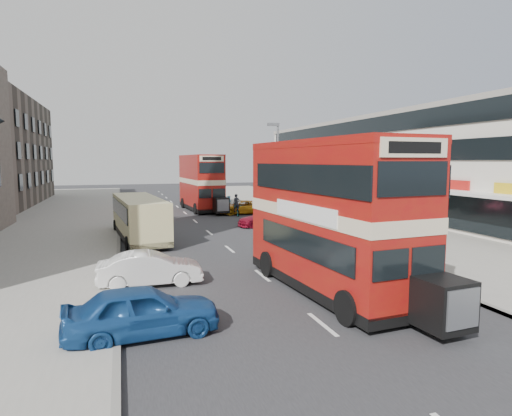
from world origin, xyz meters
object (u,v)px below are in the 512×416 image
object	(u,v)px
car_right_c	(214,198)
pedestrian_far	(259,199)
bus_second	(201,182)
car_left_front	(150,269)
pedestrian_near	(305,212)
street_lamp	(277,164)
car_right_b	(242,207)
car_left_near	(142,311)
bus_main	(331,216)
car_right_a	(264,218)
cyclist	(236,209)
coach	(139,216)

from	to	relation	value
car_right_c	pedestrian_far	size ratio (longest dim) A/B	2.35
bus_second	car_left_front	distance (m)	26.79
car_left_front	pedestrian_near	size ratio (longest dim) A/B	2.53
street_lamp	car_right_c	world-z (taller)	street_lamp
car_right_c	pedestrian_near	world-z (taller)	pedestrian_near
car_left_front	car_right_b	size ratio (longest dim) A/B	0.90
street_lamp	car_left_near	bearing A→B (deg)	-119.26
bus_main	bus_second	world-z (taller)	bus_main
car_left_front	car_right_b	world-z (taller)	car_left_front
car_left_front	street_lamp	bearing A→B (deg)	-33.71
car_right_b	pedestrian_far	distance (m)	6.18
bus_main	car_right_b	world-z (taller)	bus_main
bus_second	car_right_b	distance (m)	5.78
street_lamp	car_right_b	xyz separation A→B (m)	(-1.52, 5.46, -4.14)
bus_second	car_left_near	bearing A→B (deg)	72.99
car_right_b	pedestrian_far	world-z (taller)	pedestrian_far
bus_main	car_right_a	xyz separation A→B (m)	(2.86, 16.61, -2.36)
car_left_near	pedestrian_far	distance (m)	34.70
pedestrian_far	car_right_c	bearing A→B (deg)	115.78
street_lamp	car_left_front	bearing A→B (deg)	-125.34
pedestrian_far	cyclist	size ratio (longest dim) A/B	0.81
street_lamp	bus_main	xyz separation A→B (m)	(-4.73, -18.94, -1.81)
coach	pedestrian_far	size ratio (longest dim) A/B	5.95
car_right_a	cyclist	size ratio (longest dim) A/B	2.10
street_lamp	car_right_c	xyz separation A→B (m)	(-2.03, 15.62, -4.13)
pedestrian_near	pedestrian_far	distance (m)	13.04
car_left_near	pedestrian_near	xyz separation A→B (m)	(13.39, 18.81, 0.22)
bus_second	car_left_near	world-z (taller)	bus_second
pedestrian_near	bus_second	bearing A→B (deg)	-96.21
bus_second	bus_main	bearing A→B (deg)	85.94
coach	cyclist	xyz separation A→B (m)	(9.02, 9.52, -0.82)
pedestrian_far	bus_second	bearing A→B (deg)	174.69
car_right_b	pedestrian_near	world-z (taller)	pedestrian_near
street_lamp	bus_second	distance (m)	11.01
car_right_b	cyclist	distance (m)	1.31
car_right_a	pedestrian_far	size ratio (longest dim) A/B	2.59
car_left_near	pedestrian_near	world-z (taller)	pedestrian_near
car_left_front	cyclist	size ratio (longest dim) A/B	2.08
bus_second	pedestrian_far	size ratio (longest dim) A/B	6.09
bus_second	street_lamp	bearing A→B (deg)	111.22
street_lamp	car_right_a	bearing A→B (deg)	-128.74
car_left_front	car_right_a	distance (m)	16.63
car_right_c	pedestrian_far	xyz separation A→B (m)	(3.91, -5.01, 0.31)
car_right_b	car_right_c	world-z (taller)	car_right_c
coach	pedestrian_far	bearing A→B (deg)	44.21
car_left_near	car_right_c	bearing A→B (deg)	-20.26
bus_main	pedestrian_far	xyz separation A→B (m)	(6.61, 29.55, -2.01)
car_right_a	pedestrian_far	xyz separation A→B (m)	(3.75, 12.94, 0.35)
cyclist	car_right_a	bearing A→B (deg)	-86.45
bus_second	car_right_a	distance (m)	12.66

